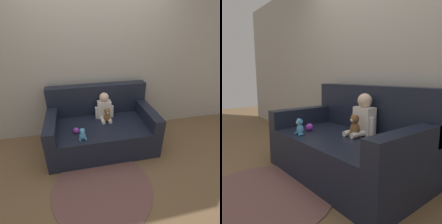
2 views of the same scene
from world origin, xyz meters
TOP-DOWN VIEW (x-y plane):
  - ground_plane at (0.00, 0.00)m, footprint 12.00×12.00m
  - wall_back at (0.00, 0.57)m, footprint 8.00×0.05m
  - couch at (0.00, 0.07)m, footprint 1.67×0.97m
  - person_baby at (0.08, 0.19)m, footprint 0.31×0.32m
  - teddy_bear_brown at (0.10, 0.04)m, footprint 0.14×0.11m
  - plush_toy_side at (-0.33, -0.36)m, footprint 0.10×0.08m
  - toy_ball at (-0.41, -0.18)m, footprint 0.08×0.08m
  - floor_rug at (-0.15, -0.84)m, footprint 1.27×1.27m

SIDE VIEW (x-z plane):
  - ground_plane at x=0.00m, z-range 0.00..0.00m
  - floor_rug at x=-0.15m, z-range 0.00..0.01m
  - couch at x=0.00m, z-range -0.16..0.80m
  - toy_ball at x=-0.41m, z-range 0.44..0.52m
  - plush_toy_side at x=-0.33m, z-range 0.43..0.61m
  - teddy_bear_brown at x=0.10m, z-range 0.43..0.66m
  - person_baby at x=0.08m, z-range 0.41..0.85m
  - wall_back at x=0.00m, z-range 0.00..2.60m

